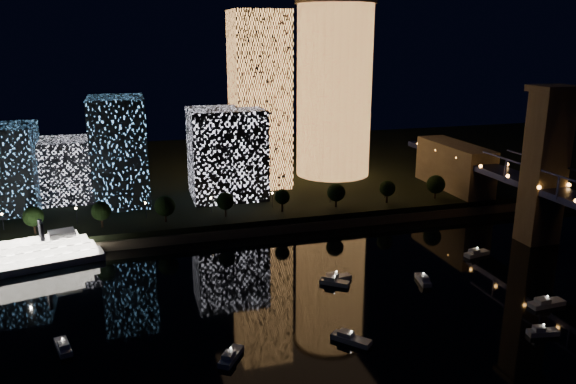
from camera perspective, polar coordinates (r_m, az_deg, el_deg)
name	(u,v)px	position (r m, az deg, el deg)	size (l,w,h in m)	color
ground	(439,351)	(127.52, 15.06, -15.34)	(520.00, 520.00, 0.00)	black
far_bank	(262,171)	(266.64, -2.65, 2.16)	(420.00, 160.00, 5.00)	black
seawall	(315,224)	(194.78, 2.73, -3.26)	(420.00, 6.00, 3.00)	#6B5E4C
tower_cylindrical	(334,89)	(245.34, 4.70, 10.36)	(34.00, 34.00, 74.15)	#FFA451
tower_rectangular	(260,100)	(226.40, -2.90, 9.27)	(21.69, 21.69, 69.01)	#FFA451
midrise_blocks	(120,159)	(213.51, -16.67, 3.27)	(101.55, 34.62, 38.61)	white
riverboat	(16,258)	(177.66, -25.89, -6.08)	(46.79, 19.34, 13.83)	silver
motorboats	(380,325)	(133.19, 9.37, -13.15)	(122.29, 75.49, 2.78)	silver
esplanade_trees	(225,201)	(190.57, -6.44, -0.94)	(166.84, 7.00, 9.00)	black
street_lamps	(211,201)	(196.12, -7.84, -0.95)	(132.70, 0.70, 5.65)	black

